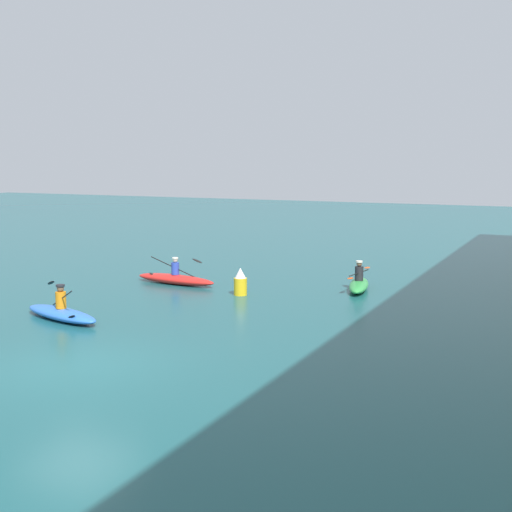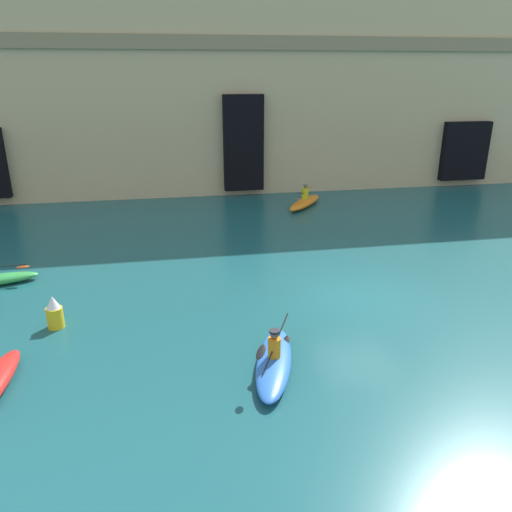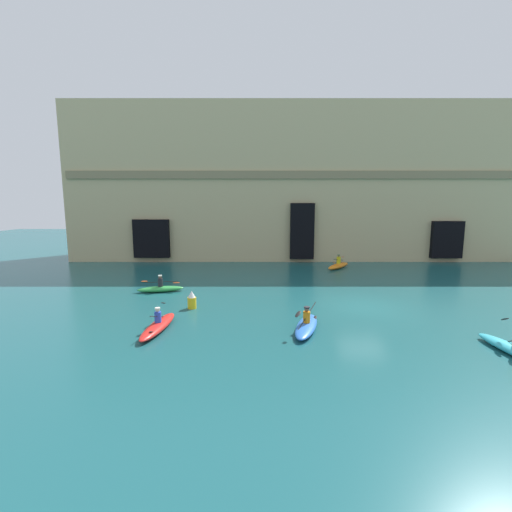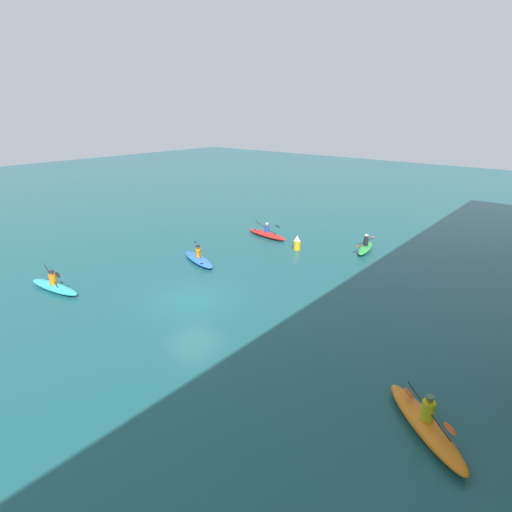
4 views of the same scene
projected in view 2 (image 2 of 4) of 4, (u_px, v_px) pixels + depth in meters
name	position (u px, v px, depth m)	size (l,w,h in m)	color
ground_plane	(360.00, 297.00, 16.15)	(120.00, 120.00, 0.00)	#195156
cliff_bluff	(230.00, 59.00, 30.34)	(44.95, 8.31, 15.06)	tan
kayak_orange	(305.00, 202.00, 26.73)	(2.79, 3.22, 1.20)	orange
kayak_blue	(274.00, 361.00, 12.22)	(1.75, 3.40, 1.09)	blue
marker_buoy	(54.00, 313.00, 14.10)	(0.46, 0.46, 0.97)	yellow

